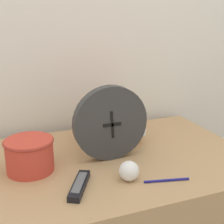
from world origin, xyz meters
TOP-DOWN VIEW (x-y plane):
  - wall_back at (0.00, 0.77)m, footprint 6.00×0.04m
  - desk_clock at (0.03, 0.34)m, footprint 0.28×0.04m
  - book_stack at (0.10, 0.50)m, footprint 0.24×0.18m
  - basket at (-0.27, 0.35)m, footprint 0.17×0.17m
  - tv_remote at (-0.14, 0.18)m, footprint 0.11×0.16m
  - crumpled_paper_ball at (0.03, 0.17)m, footprint 0.07×0.07m
  - pen at (0.14, 0.12)m, footprint 0.15×0.04m

SIDE VIEW (x-z plane):
  - pen at x=0.14m, z-range 0.73..0.73m
  - tv_remote at x=-0.14m, z-range 0.73..0.75m
  - crumpled_paper_ball at x=0.03m, z-range 0.73..0.79m
  - basket at x=-0.27m, z-range 0.73..0.85m
  - book_stack at x=0.10m, z-range 0.73..0.91m
  - desk_clock at x=0.03m, z-range 0.73..1.01m
  - wall_back at x=0.00m, z-range 0.00..2.40m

